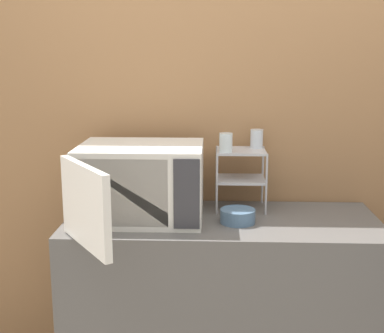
{
  "coord_description": "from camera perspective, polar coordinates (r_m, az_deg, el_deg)",
  "views": [
    {
      "loc": [
        -0.04,
        -2.03,
        1.67
      ],
      "look_at": [
        -0.14,
        0.33,
        1.15
      ],
      "focal_mm": 50.0,
      "sensor_mm": 36.0,
      "label": 1
    }
  ],
  "objects": [
    {
      "name": "microwave",
      "position": [
        2.41,
        -5.67,
        -1.73
      ],
      "size": [
        0.57,
        0.79,
        0.34
      ],
      "color": "silver",
      "rests_on": "counter"
    },
    {
      "name": "dish_rack",
      "position": [
        2.56,
        5.23,
        -0.01
      ],
      "size": [
        0.24,
        0.21,
        0.29
      ],
      "color": "#B2B2B7",
      "rests_on": "counter"
    },
    {
      "name": "counter",
      "position": [
        2.62,
        3.14,
        -15.19
      ],
      "size": [
        1.42,
        0.59,
        0.92
      ],
      "color": "#595654",
      "rests_on": "ground_plane"
    },
    {
      "name": "glass_back_right",
      "position": [
        2.59,
        6.91,
        2.97
      ],
      "size": [
        0.06,
        0.06,
        0.09
      ],
      "color": "silver",
      "rests_on": "dish_rack"
    },
    {
      "name": "wall_back",
      "position": [
        2.69,
        3.26,
        4.41
      ],
      "size": [
        8.0,
        0.06,
        2.6
      ],
      "color": "#9E7047",
      "rests_on": "ground_plane"
    },
    {
      "name": "glass_front_left",
      "position": [
        2.47,
        3.63,
        2.56
      ],
      "size": [
        0.06,
        0.06,
        0.09
      ],
      "color": "silver",
      "rests_on": "dish_rack"
    },
    {
      "name": "bowl",
      "position": [
        2.39,
        4.9,
        -5.31
      ],
      "size": [
        0.16,
        0.16,
        0.06
      ],
      "color": "slate",
      "rests_on": "counter"
    }
  ]
}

